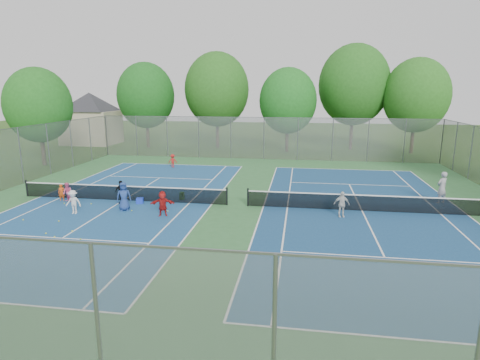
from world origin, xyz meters
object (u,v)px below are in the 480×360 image
ball_crate (140,201)px  instructor (442,188)px  ball_hopper (182,196)px  net_left (123,193)px  net_right (363,203)px

ball_crate → instructor: 17.81m
ball_crate → ball_hopper: ball_hopper is taller
ball_crate → net_left: bearing=161.0°
net_right → ball_crate: (-12.77, -0.42, -0.29)m
net_right → instructor: size_ratio=6.76×
net_right → net_left: bearing=180.0°
ball_hopper → instructor: 15.45m
instructor → ball_hopper: bearing=-25.3°
instructor → net_left: bearing=-24.2°
net_left → instructor: 18.96m
net_left → ball_crate: (1.23, -0.42, -0.29)m
net_right → ball_hopper: (-10.54, 0.73, -0.22)m
ball_hopper → ball_crate: bearing=-152.6°
net_left → net_right: bearing=0.0°
ball_crate → instructor: (17.57, 2.76, 0.79)m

